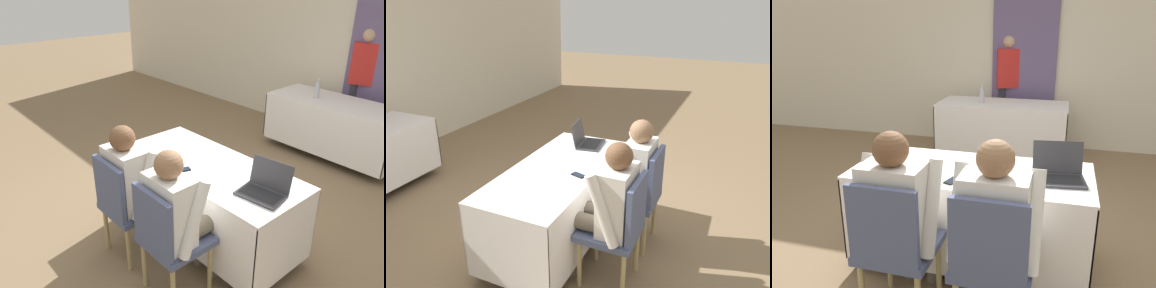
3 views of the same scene
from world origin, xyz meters
The scene contains 12 objects.
ground_plane centered at (0.00, 0.00, 0.00)m, with size 24.00×24.00×0.00m, color #846B4C.
conference_table_near centered at (0.00, 0.00, 0.56)m, with size 1.67×0.73×0.75m.
conference_table_far centered at (-0.18, 2.40, 0.56)m, with size 1.67×0.73×0.75m.
laptop centered at (0.59, -0.02, 0.79)m, with size 0.36×0.32×0.23m.
cell_phone centered at (-0.07, -0.23, 0.75)m, with size 0.09×0.13×0.01m.
paper_beside_laptop centered at (0.49, -0.13, 0.75)m, with size 0.26×0.33×0.00m.
water_bottle centered at (-0.45, 2.34, 0.86)m, with size 0.07×0.07×0.25m.
chair_near_left centered at (-0.29, -0.67, 0.51)m, with size 0.44×0.44×0.92m.
chair_near_right centered at (0.29, -0.67, 0.51)m, with size 0.44×0.44×0.92m.
person_checkered_shirt centered at (-0.29, -0.57, 0.67)m, with size 0.50×0.52×1.18m.
person_white_shirt centered at (0.29, -0.57, 0.67)m, with size 0.50×0.52×1.18m.
person_red_shirt centered at (-0.22, 3.06, 0.91)m, with size 0.39×0.30×1.59m.
Camera 1 is at (2.01, -1.95, 2.21)m, focal length 35.00 mm.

